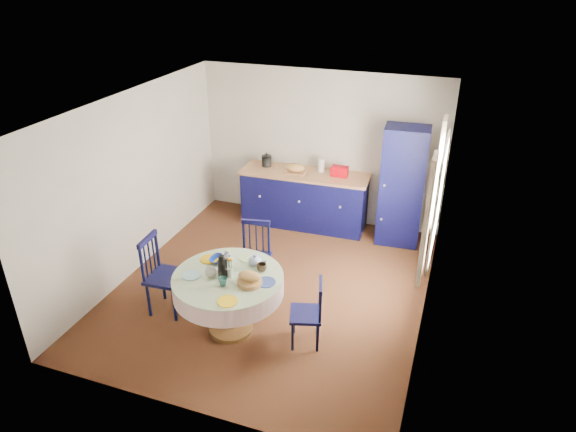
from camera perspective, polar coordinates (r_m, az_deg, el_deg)
name	(u,v)px	position (r m, az deg, el deg)	size (l,w,h in m)	color
floor	(272,287)	(7.06, -1.80, -7.88)	(4.50, 4.50, 0.00)	black
ceiling	(269,106)	(5.99, -2.15, 12.12)	(4.50, 4.50, 0.00)	white
wall_back	(321,148)	(8.40, 3.64, 7.59)	(4.00, 0.02, 2.50)	silver
wall_left	(134,183)	(7.34, -16.70, 3.50)	(0.02, 4.50, 2.50)	silver
wall_right	(434,230)	(6.07, 15.95, -1.49)	(0.02, 4.50, 2.50)	silver
window	(436,197)	(6.22, 16.09, 2.05)	(0.10, 1.74, 1.45)	white
kitchen_counter	(304,198)	(8.43, 1.82, 2.00)	(2.09, 0.72, 1.16)	black
pantry_cabinet	(402,187)	(7.91, 12.55, 3.19)	(0.68, 0.50, 1.86)	black
dining_table	(229,285)	(5.99, -6.57, -7.63)	(1.28, 1.28, 1.05)	brown
chair_left	(163,274)	(6.56, -13.73, -6.31)	(0.46, 0.48, 1.03)	black
chair_far	(255,256)	(6.84, -3.74, -4.46)	(0.49, 0.47, 0.94)	black
chair_right	(309,313)	(5.92, 2.34, -10.68)	(0.44, 0.46, 0.83)	black
mug_a	(211,272)	(5.92, -8.60, -6.18)	(0.13, 0.13, 0.10)	silver
mug_b	(223,282)	(5.75, -7.26, -7.26)	(0.10, 0.10, 0.10)	#306A5D
mug_c	(262,267)	(5.96, -2.93, -5.73)	(0.12, 0.12, 0.09)	black
mug_d	(226,256)	(6.22, -6.95, -4.41)	(0.09, 0.09, 0.08)	silver
cobalt_bowl	(220,260)	(6.18, -7.59, -4.86)	(0.23, 0.23, 0.06)	navy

